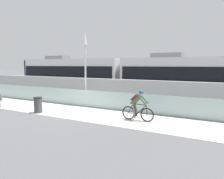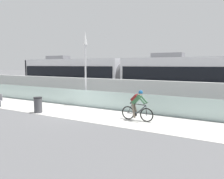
% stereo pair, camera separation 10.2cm
% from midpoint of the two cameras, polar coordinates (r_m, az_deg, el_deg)
% --- Properties ---
extents(ground_plane, '(200.00, 200.00, 0.00)m').
position_cam_midpoint_polar(ground_plane, '(14.33, -11.09, -5.49)').
color(ground_plane, slate).
extents(bike_path_deck, '(32.00, 3.20, 0.01)m').
position_cam_midpoint_polar(bike_path_deck, '(14.33, -11.09, -5.46)').
color(bike_path_deck, silver).
rests_on(bike_path_deck, ground).
extents(glass_parapet, '(32.00, 0.05, 1.15)m').
position_cam_midpoint_polar(glass_parapet, '(15.65, -6.70, -2.27)').
color(glass_parapet, '#ADC6C1').
rests_on(glass_parapet, ground).
extents(concrete_barrier_wall, '(32.00, 0.36, 1.86)m').
position_cam_midpoint_polar(concrete_barrier_wall, '(17.07, -3.12, -0.32)').
color(concrete_barrier_wall, silver).
rests_on(concrete_barrier_wall, ground).
extents(tram_rail_near, '(32.00, 0.08, 0.01)m').
position_cam_midpoint_polar(tram_rail_near, '(19.30, 0.91, -2.32)').
color(tram_rail_near, '#595654').
rests_on(tram_rail_near, ground).
extents(tram_rail_far, '(32.00, 0.08, 0.01)m').
position_cam_midpoint_polar(tram_rail_far, '(20.56, 2.85, -1.80)').
color(tram_rail_far, '#595654').
rests_on(tram_rail_far, ground).
extents(tram, '(22.56, 2.54, 3.81)m').
position_cam_midpoint_polar(tram, '(19.57, 2.88, 3.35)').
color(tram, silver).
rests_on(tram, ground).
extents(cyclist_on_bike, '(1.77, 0.58, 1.61)m').
position_cam_midpoint_polar(cyclist_on_bike, '(11.72, 6.25, -4.06)').
color(cyclist_on_bike, black).
rests_on(cyclist_on_bike, ground).
extents(lamp_post_antenna, '(0.28, 0.28, 5.20)m').
position_cam_midpoint_polar(lamp_post_antenna, '(15.88, -6.98, 7.68)').
color(lamp_post_antenna, gray).
rests_on(lamp_post_antenna, ground).
extents(trash_bin, '(0.51, 0.51, 0.96)m').
position_cam_midpoint_polar(trash_bin, '(14.28, -18.47, -3.76)').
color(trash_bin, '#47474C').
rests_on(trash_bin, ground).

